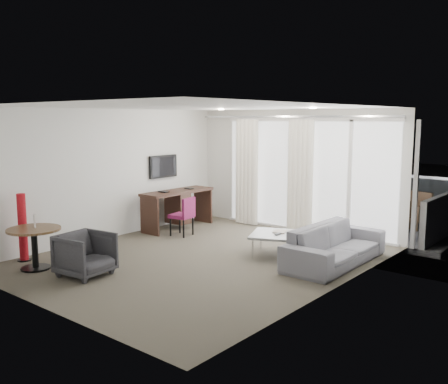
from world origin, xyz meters
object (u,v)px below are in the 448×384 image
Objects in this scene: red_lamp at (23,227)px; tub_armchair at (85,254)px; coffee_table at (277,244)px; rattan_chair_a at (375,208)px; desk at (178,209)px; rattan_chair_b at (414,211)px; desk_chair at (182,216)px; round_table at (35,249)px; sofa at (335,245)px.

tub_armchair is (1.51, 0.18, -0.24)m from red_lamp.
rattan_chair_a is at bearing 82.61° from coffee_table.
desk reaches higher than coffee_table.
red_lamp is 8.04m from rattan_chair_b.
desk_chair is 0.93× the size of coffee_table.
round_table reaches higher than coffee_table.
rattan_chair_b is at bearing 38.05° from desk_chair.
desk_chair is at bearing 86.67° from round_table.
sofa is 3.59m from rattan_chair_b.
rattan_chair_b is (4.27, 6.80, -0.18)m from red_lamp.
rattan_chair_a is (-0.62, 3.11, 0.11)m from sofa.
rattan_chair_a is at bearing -26.13° from tub_armchair.
rattan_chair_a reaches higher than tub_armchair.
sofa is at bearing -75.16° from rattan_chair_b.
rattan_chair_b is at bearing 62.03° from round_table.
round_table and tub_armchair have the same top height.
red_lamp is 1.45× the size of rattan_chair_b.
tub_armchair is (0.73, -2.87, -0.07)m from desk_chair.
desk is at bearing 86.61° from red_lamp.
coffee_table is 0.39× the size of sofa.
round_table is 7.11m from rattan_chair_a.
desk_chair is 1.10× the size of tub_armchair.
rattan_chair_b is at bearing -30.33° from tub_armchair.
desk is 3.58m from tub_armchair.
desk is 2.42× the size of tub_armchair.
desk is at bearing 131.70° from desk_chair.
coffee_table is 1.09× the size of rattan_chair_b.
sofa is 2.53× the size of rattan_chair_a.
tub_armchair is 6.48m from rattan_chair_a.
round_table reaches higher than sofa.
rattan_chair_a is (3.56, 6.33, -0.14)m from red_lamp.
tub_armchair is 3.29m from coffee_table.
desk is 0.74m from desk_chair.
desk is at bearing 13.64° from tub_armchair.
red_lamp is 7.27m from rattan_chair_a.
rattan_chair_a reaches higher than rattan_chair_b.
round_table is 4.91m from sofa.
rattan_chair_a is at bearing 11.23° from sofa.
round_table is at bearing -102.28° from desk_chair.
tub_armchair is at bearing -84.61° from desk_chair.
desk is 1.54× the size of red_lamp.
rattan_chair_b is at bearing 73.16° from coffee_table.
coffee_table is (1.63, 2.86, -0.14)m from tub_armchair.
red_lamp is (-0.78, -3.05, 0.17)m from desk_chair.
coffee_table is (2.36, -0.01, -0.21)m from desk_chair.
desk reaches higher than round_table.
round_table is 4.07m from coffee_table.
rattan_chair_b reaches higher than coffee_table.
rattan_chair_b is at bearing 38.94° from desk.
sofa is at bearing 43.01° from round_table.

